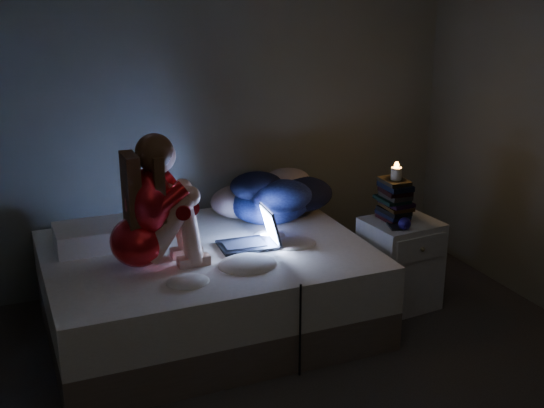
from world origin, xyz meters
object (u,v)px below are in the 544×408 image
bed (207,288)px  candle (396,173)px  laptop (247,228)px  phone (393,226)px  nightstand (399,263)px  woman (136,204)px

bed → candle: bearing=-7.4°
laptop → phone: 0.94m
laptop → phone: size_ratio=2.56×
nightstand → candle: candle is taller
bed → laptop: laptop is taller
woman → laptop: size_ratio=2.19×
bed → woman: 0.81m
bed → nightstand: 1.29m
laptop → phone: (0.92, -0.20, -0.05)m
bed → laptop: size_ratio=5.41×
nightstand → phone: bearing=-154.9°
phone → bed: bearing=-172.1°
nightstand → phone: size_ratio=4.30×
candle → phone: (-0.08, -0.11, -0.31)m
woman → laptop: woman is taller
bed → candle: size_ratio=24.23×
candle → nightstand: bearing=-49.9°
woman → nightstand: 1.83m
woman → candle: size_ratio=9.82×
candle → woman: bearing=179.7°
laptop → nightstand: laptop is taller
nightstand → phone: (-0.12, -0.07, 0.31)m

